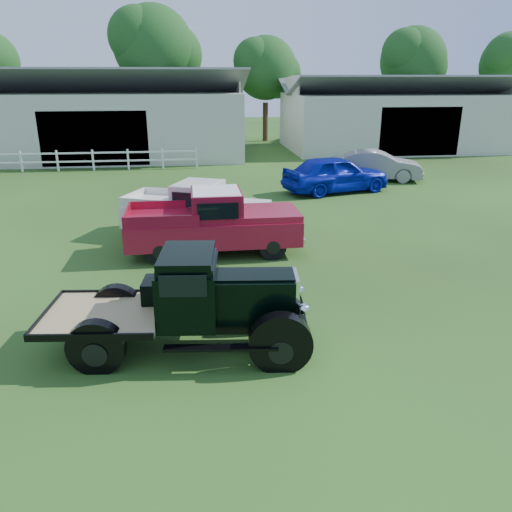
{
  "coord_description": "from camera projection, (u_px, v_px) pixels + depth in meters",
  "views": [
    {
      "loc": [
        -1.23,
        -10.13,
        5.15
      ],
      "look_at": [
        0.2,
        1.2,
        1.05
      ],
      "focal_mm": 35.0,
      "sensor_mm": 36.0,
      "label": 1
    }
  ],
  "objects": [
    {
      "name": "tree_e",
      "position": [
        510.0,
        82.0,
        42.67
      ],
      "size": [
        5.7,
        5.7,
        9.5
      ],
      "primitive_type": null,
      "color": "#14440E",
      "rests_on": "ground"
    },
    {
      "name": "ground",
      "position": [
        254.0,
        317.0,
        11.34
      ],
      "size": [
        120.0,
        120.0,
        0.0
      ],
      "primitive_type": "plane",
      "color": "#283D16"
    },
    {
      "name": "misc_car_grey",
      "position": [
        376.0,
        165.0,
        26.25
      ],
      "size": [
        4.95,
        2.89,
        1.54
      ],
      "primitive_type": "imported",
      "rotation": [
        0.0,
        0.0,
        1.28
      ],
      "color": "gray",
      "rests_on": "ground"
    },
    {
      "name": "shed_right",
      "position": [
        396.0,
        113.0,
        37.32
      ],
      "size": [
        16.8,
        9.2,
        5.2
      ],
      "primitive_type": null,
      "color": "beige",
      "rests_on": "ground"
    },
    {
      "name": "vintage_flatbed",
      "position": [
        184.0,
        302.0,
        9.73
      ],
      "size": [
        5.34,
        2.55,
        2.05
      ],
      "primitive_type": null,
      "rotation": [
        0.0,
        0.0,
        -0.1
      ],
      "color": "black",
      "rests_on": "ground"
    },
    {
      "name": "misc_car_blue",
      "position": [
        336.0,
        174.0,
        23.45
      ],
      "size": [
        5.42,
        3.32,
        1.73
      ],
      "primitive_type": "imported",
      "rotation": [
        0.0,
        0.0,
        1.84
      ],
      "color": "#0616A4",
      "rests_on": "ground"
    },
    {
      "name": "red_pickup",
      "position": [
        213.0,
        222.0,
        15.24
      ],
      "size": [
        5.45,
        2.11,
        1.98
      ],
      "primitive_type": null,
      "rotation": [
        0.0,
        0.0,
        0.0
      ],
      "color": "maroon",
      "rests_on": "ground"
    },
    {
      "name": "tree_d",
      "position": [
        411.0,
        79.0,
        43.51
      ],
      "size": [
        6.0,
        6.0,
        10.0
      ],
      "primitive_type": null,
      "color": "#14440E",
      "rests_on": "ground"
    },
    {
      "name": "tree_c",
      "position": [
        266.0,
        86.0,
        41.22
      ],
      "size": [
        5.4,
        5.4,
        9.0
      ],
      "primitive_type": null,
      "color": "#14440E",
      "rests_on": "ground"
    },
    {
      "name": "white_pickup",
      "position": [
        196.0,
        210.0,
        16.8
      ],
      "size": [
        5.36,
        3.76,
        1.84
      ],
      "primitive_type": null,
      "rotation": [
        0.0,
        0.0,
        -0.41
      ],
      "color": "silver",
      "rests_on": "ground"
    },
    {
      "name": "shed_left",
      "position": [
        105.0,
        114.0,
        33.85
      ],
      "size": [
        18.8,
        10.2,
        5.6
      ],
      "primitive_type": null,
      "color": "beige",
      "rests_on": "ground"
    },
    {
      "name": "fence_rail",
      "position": [
        75.0,
        161.0,
        28.87
      ],
      "size": [
        14.2,
        0.16,
        1.2
      ],
      "primitive_type": null,
      "color": "white",
      "rests_on": "ground"
    },
    {
      "name": "tree_b",
      "position": [
        155.0,
        69.0,
        40.67
      ],
      "size": [
        6.9,
        6.9,
        11.5
      ],
      "primitive_type": null,
      "color": "#14440E",
      "rests_on": "ground"
    }
  ]
}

